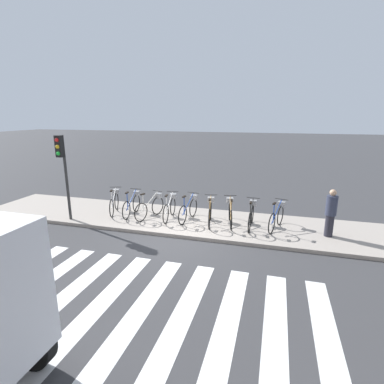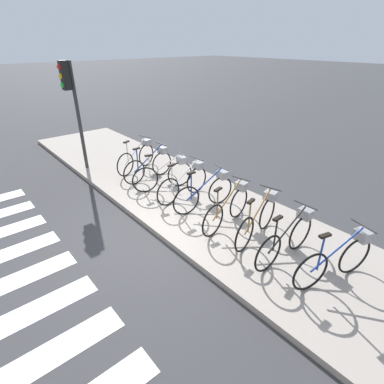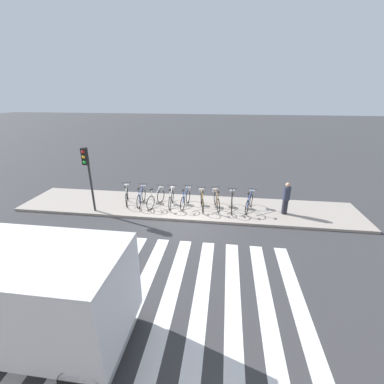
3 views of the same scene
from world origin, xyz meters
name	(u,v)px [view 1 (image 1 of 3)]	position (x,y,z in m)	size (l,w,h in m)	color
ground_plane	(177,238)	(0.00, 0.00, 0.00)	(120.00, 120.00, 0.00)	#38383A
sidewalk	(190,221)	(0.00, 1.49, 0.06)	(16.78, 2.99, 0.12)	#9E9389
road_crosswalk	(60,379)	(0.00, -5.60, 0.00)	(8.55, 8.00, 0.01)	silver
parked_bicycle_0	(114,202)	(-3.13, 1.51, 0.57)	(0.66, 1.59, 1.02)	black
parked_bicycle_1	(132,204)	(-2.31, 1.45, 0.57)	(0.46, 1.66, 1.02)	black
parked_bicycle_2	(151,206)	(-1.50, 1.39, 0.57)	(0.62, 1.60, 1.02)	black
parked_bicycle_3	(170,207)	(-0.76, 1.45, 0.57)	(0.46, 1.66, 1.02)	black
parked_bicycle_4	(189,208)	(-0.03, 1.50, 0.57)	(0.46, 1.66, 1.02)	black
parked_bicycle_5	(210,211)	(0.79, 1.37, 0.57)	(0.47, 1.65, 1.02)	black
parked_bicycle_6	(230,212)	(1.50, 1.49, 0.57)	(0.51, 1.64, 1.02)	black
parked_bicycle_7	(251,215)	(2.25, 1.38, 0.57)	(0.46, 1.67, 1.02)	black
parked_bicycle_8	(277,216)	(3.11, 1.49, 0.57)	(0.61, 1.61, 1.02)	black
pedestrian	(331,212)	(4.72, 1.24, 0.92)	(0.34, 0.34, 1.55)	#23232D
traffic_light	(62,160)	(-4.32, 0.23, 2.36)	(0.24, 0.40, 3.10)	#2D2D2D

